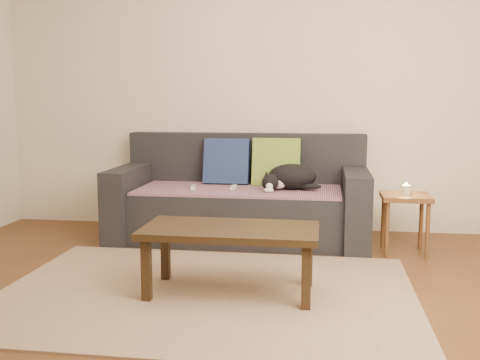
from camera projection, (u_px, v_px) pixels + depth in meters
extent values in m
plane|color=brown|center=(201.00, 303.00, 3.24)|extent=(4.50, 4.50, 0.00)
cube|color=beige|center=(248.00, 84.00, 5.02)|extent=(4.50, 0.04, 2.60)
cube|color=#232328|center=(239.00, 215.00, 4.68)|extent=(1.70, 0.78, 0.42)
cube|color=#232328|center=(246.00, 158.00, 5.01)|extent=(2.10, 0.18, 0.45)
cube|color=#232328|center=(130.00, 201.00, 4.81)|extent=(0.20, 0.90, 0.60)
cube|color=#232328|center=(356.00, 208.00, 4.53)|extent=(0.20, 0.90, 0.60)
cube|color=#4B2D55|center=(239.00, 189.00, 4.63)|extent=(1.66, 0.74, 0.02)
cube|color=#11154A|center=(227.00, 162.00, 4.88)|extent=(0.39, 0.19, 0.40)
cube|color=#0B4633|center=(276.00, 163.00, 4.81)|extent=(0.41, 0.19, 0.42)
ellipsoid|color=black|center=(292.00, 176.00, 4.58)|extent=(0.42, 0.33, 0.21)
sphere|color=black|center=(270.00, 182.00, 4.47)|extent=(0.15, 0.15, 0.14)
sphere|color=white|center=(269.00, 186.00, 4.42)|extent=(0.06, 0.06, 0.06)
ellipsoid|color=black|center=(311.00, 186.00, 4.48)|extent=(0.16, 0.07, 0.05)
cube|color=white|center=(193.00, 187.00, 4.57)|extent=(0.06, 0.15, 0.03)
cube|color=white|center=(234.00, 187.00, 4.58)|extent=(0.04, 0.15, 0.03)
cube|color=brown|center=(406.00, 197.00, 4.25)|extent=(0.36, 0.36, 0.04)
cylinder|color=brown|center=(387.00, 230.00, 4.16)|extent=(0.03, 0.03, 0.42)
cylinder|color=brown|center=(428.00, 231.00, 4.12)|extent=(0.03, 0.03, 0.42)
cylinder|color=brown|center=(383.00, 221.00, 4.45)|extent=(0.03, 0.03, 0.42)
cylinder|color=brown|center=(421.00, 223.00, 4.40)|extent=(0.03, 0.03, 0.42)
cylinder|color=beige|center=(406.00, 190.00, 4.24)|extent=(0.06, 0.06, 0.07)
sphere|color=#FFBF59|center=(406.00, 184.00, 4.24)|extent=(0.02, 0.02, 0.02)
cube|color=tan|center=(206.00, 293.00, 3.39)|extent=(2.50, 1.80, 0.01)
cube|color=black|center=(230.00, 231.00, 3.33)|extent=(1.04, 0.52, 0.04)
cube|color=black|center=(146.00, 271.00, 3.23)|extent=(0.05, 0.05, 0.37)
cube|color=black|center=(306.00, 278.00, 3.10)|extent=(0.05, 0.05, 0.37)
cube|color=black|center=(166.00, 253.00, 3.62)|extent=(0.05, 0.05, 0.37)
cube|color=black|center=(308.00, 258.00, 3.48)|extent=(0.05, 0.05, 0.37)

